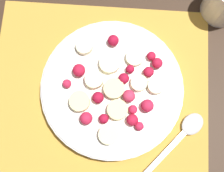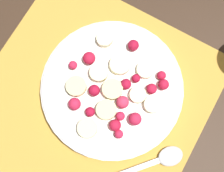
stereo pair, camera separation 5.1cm
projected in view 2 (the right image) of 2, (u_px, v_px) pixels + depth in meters
name	position (u px, v px, depth m)	size (l,w,h in m)	color
ground_plane	(93.00, 99.00, 0.54)	(3.00, 3.00, 0.00)	#382619
placemat	(93.00, 99.00, 0.54)	(0.38, 0.38, 0.01)	gold
fruit_bowl	(112.00, 88.00, 0.53)	(0.24, 0.24, 0.05)	white
spoon	(153.00, 163.00, 0.51)	(0.15, 0.14, 0.01)	silver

